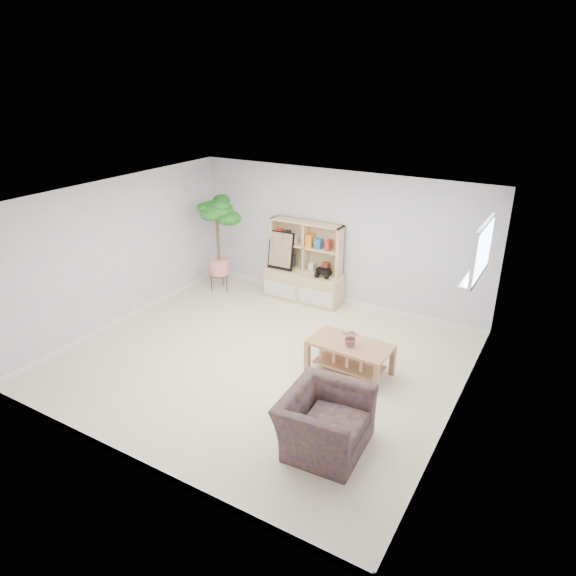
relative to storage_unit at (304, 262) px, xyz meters
The scene contains 14 objects.
floor 2.42m from the storage_unit, 76.76° to the right, with size 5.50×5.00×0.01m, color beige.
ceiling 2.84m from the storage_unit, 76.76° to the right, with size 5.50×5.00×0.01m, color white.
walls 2.35m from the storage_unit, 76.76° to the right, with size 5.51×5.01×2.40m.
baseboard 2.40m from the storage_unit, 76.76° to the right, with size 5.50×5.00×0.10m, color white, non-canonical shape.
window 3.86m from the storage_unit, 26.72° to the right, with size 0.10×0.98×0.68m, color #CBE1FF, non-canonical shape.
window_sill 3.72m from the storage_unit, 27.16° to the right, with size 0.14×1.00×0.04m, color white.
storage_unit is the anchor object (origin of this frame).
poster 0.47m from the storage_unit, behind, with size 0.51×0.12×0.70m, color gold, non-canonical shape.
toy_truck 0.44m from the storage_unit, ahead, with size 0.34×0.23×0.18m, color black, non-canonical shape.
coffee_table 2.61m from the storage_unit, 46.61° to the right, with size 1.13×0.61×0.46m, color #976646, non-canonical shape.
table_plant 2.64m from the storage_unit, 47.09° to the right, with size 0.24×0.21×0.26m, color #276930.
floor_tree 1.66m from the storage_unit, 165.38° to the right, with size 0.68×0.68×1.83m, color #1D651C, non-canonical shape.
armchair 4.06m from the storage_unit, 57.89° to the right, with size 1.02×0.88×0.75m, color #111C42.
sill_plant 3.72m from the storage_unit, 26.02° to the right, with size 0.12×0.10×0.22m, color #1D651C.
Camera 1 is at (3.63, -5.42, 3.93)m, focal length 32.00 mm.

